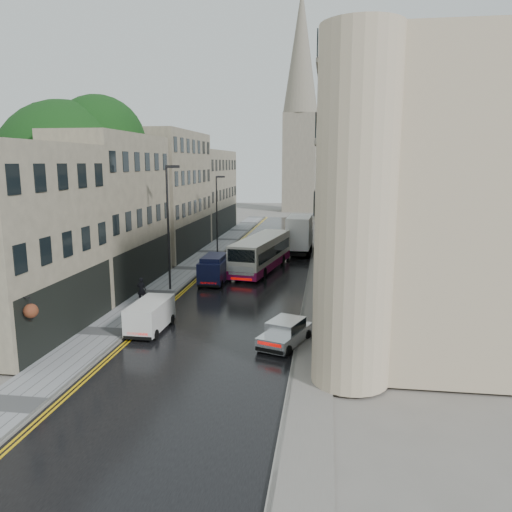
% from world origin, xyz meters
% --- Properties ---
extents(ground, '(200.00, 200.00, 0.00)m').
position_xyz_m(ground, '(0.00, 0.00, 0.00)').
color(ground, slate).
rests_on(ground, ground).
extents(road, '(9.00, 85.00, 0.02)m').
position_xyz_m(road, '(0.00, 27.50, 0.01)').
color(road, black).
rests_on(road, ground).
extents(left_sidewalk, '(2.70, 85.00, 0.12)m').
position_xyz_m(left_sidewalk, '(-5.85, 27.50, 0.06)').
color(left_sidewalk, gray).
rests_on(left_sidewalk, ground).
extents(right_sidewalk, '(1.80, 85.00, 0.12)m').
position_xyz_m(right_sidewalk, '(5.40, 27.50, 0.06)').
color(right_sidewalk, slate).
rests_on(right_sidewalk, ground).
extents(old_shop_row, '(4.50, 56.00, 12.00)m').
position_xyz_m(old_shop_row, '(-9.45, 30.00, 6.00)').
color(old_shop_row, gray).
rests_on(old_shop_row, ground).
extents(modern_block, '(8.00, 40.00, 14.00)m').
position_xyz_m(modern_block, '(10.30, 26.00, 7.00)').
color(modern_block, '#BDAB8D').
rests_on(modern_block, ground).
extents(church_spire, '(6.40, 6.40, 40.00)m').
position_xyz_m(church_spire, '(0.50, 82.00, 20.00)').
color(church_spire, gray).
rests_on(church_spire, ground).
extents(tree_near, '(10.56, 10.56, 13.89)m').
position_xyz_m(tree_near, '(-12.50, 20.00, 6.95)').
color(tree_near, black).
rests_on(tree_near, ground).
extents(tree_far, '(9.24, 9.24, 12.46)m').
position_xyz_m(tree_far, '(-12.20, 33.00, 6.23)').
color(tree_far, black).
rests_on(tree_far, ground).
extents(cream_bus, '(4.09, 10.83, 2.88)m').
position_xyz_m(cream_bus, '(-1.13, 25.25, 1.46)').
color(cream_bus, beige).
rests_on(cream_bus, road).
extents(white_lorry, '(2.45, 7.46, 3.88)m').
position_xyz_m(white_lorry, '(2.16, 34.83, 1.96)').
color(white_lorry, white).
rests_on(white_lorry, road).
extents(silver_hatchback, '(2.68, 3.88, 1.34)m').
position_xyz_m(silver_hatchback, '(2.84, 9.57, 0.69)').
color(silver_hatchback, silver).
rests_on(silver_hatchback, road).
extents(white_van, '(1.67, 3.79, 1.70)m').
position_xyz_m(white_van, '(-4.30, 10.31, 0.87)').
color(white_van, silver).
rests_on(white_van, road).
extents(navy_van, '(1.78, 4.40, 2.24)m').
position_xyz_m(navy_van, '(-3.34, 21.60, 1.14)').
color(navy_van, black).
rests_on(navy_van, road).
extents(pedestrian, '(0.61, 0.42, 1.61)m').
position_xyz_m(pedestrian, '(-6.02, 16.84, 0.92)').
color(pedestrian, black).
rests_on(pedestrian, left_sidewalk).
extents(lamp_post_near, '(1.00, 0.29, 8.77)m').
position_xyz_m(lamp_post_near, '(-5.20, 20.27, 4.51)').
color(lamp_post_near, black).
rests_on(lamp_post_near, left_sidewalk).
extents(lamp_post_far, '(0.89, 0.39, 7.69)m').
position_xyz_m(lamp_post_far, '(-4.73, 33.89, 3.97)').
color(lamp_post_far, black).
rests_on(lamp_post_far, left_sidewalk).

